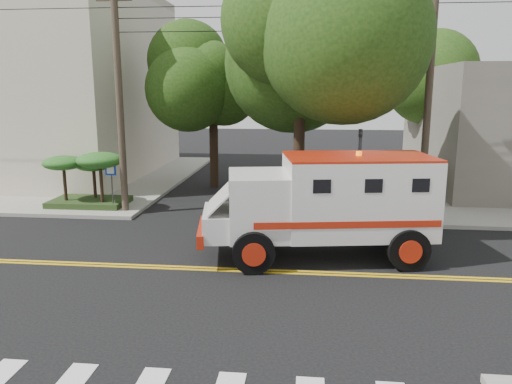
# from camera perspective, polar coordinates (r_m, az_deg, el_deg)

# --- Properties ---
(ground) EXTENTS (100.00, 100.00, 0.00)m
(ground) POSITION_cam_1_polar(r_m,az_deg,el_deg) (14.41, -1.88, -8.93)
(ground) COLOR black
(ground) RESTS_ON ground
(sidewalk_nw) EXTENTS (17.00, 17.00, 0.15)m
(sidewalk_nw) POSITION_cam_1_polar(r_m,az_deg,el_deg) (31.34, -23.45, 1.60)
(sidewalk_nw) COLOR gray
(sidewalk_nw) RESTS_ON ground
(building_left) EXTENTS (16.00, 14.00, 10.00)m
(building_left) POSITION_cam_1_polar(r_m,az_deg,el_deg) (33.25, -25.95, 10.73)
(building_left) COLOR beige
(building_left) RESTS_ON sidewalk_nw
(utility_pole_left) EXTENTS (0.28, 0.28, 9.00)m
(utility_pole_left) POSITION_cam_1_polar(r_m,az_deg,el_deg) (20.75, -15.32, 9.74)
(utility_pole_left) COLOR #382D23
(utility_pole_left) RESTS_ON ground
(utility_pole_right) EXTENTS (0.28, 0.28, 9.00)m
(utility_pole_right) POSITION_cam_1_polar(r_m,az_deg,el_deg) (20.04, 19.05, 9.46)
(utility_pole_right) COLOR #382D23
(utility_pole_right) RESTS_ON ground
(tree_main) EXTENTS (6.08, 5.70, 9.85)m
(tree_main) POSITION_cam_1_polar(r_m,az_deg,el_deg) (19.66, 6.50, 17.87)
(tree_main) COLOR black
(tree_main) RESTS_ON ground
(tree_left) EXTENTS (4.48, 4.20, 7.70)m
(tree_left) POSITION_cam_1_polar(r_m,az_deg,el_deg) (25.54, -4.35, 13.19)
(tree_left) COLOR black
(tree_left) RESTS_ON ground
(tree_right) EXTENTS (4.80, 4.50, 8.20)m
(tree_right) POSITION_cam_1_polar(r_m,az_deg,el_deg) (29.95, 20.03, 13.02)
(tree_right) COLOR black
(tree_right) RESTS_ON ground
(traffic_signal) EXTENTS (0.15, 0.18, 3.60)m
(traffic_signal) POSITION_cam_1_polar(r_m,az_deg,el_deg) (19.25, 11.72, 2.98)
(traffic_signal) COLOR #3F3F42
(traffic_signal) RESTS_ON ground
(accessibility_sign) EXTENTS (0.45, 0.10, 2.02)m
(accessibility_sign) POSITION_cam_1_polar(r_m,az_deg,el_deg) (21.45, -16.19, 1.31)
(accessibility_sign) COLOR #3F3F42
(accessibility_sign) RESTS_ON ground
(palm_planter) EXTENTS (3.52, 2.63, 2.36)m
(palm_planter) POSITION_cam_1_polar(r_m,az_deg,el_deg) (22.30, -18.75, 2.27)
(palm_planter) COLOR #1E3314
(palm_planter) RESTS_ON sidewalk_nw
(armored_truck) EXTENTS (7.22, 3.67, 3.14)m
(armored_truck) POSITION_cam_1_polar(r_m,az_deg,el_deg) (15.12, 8.19, -0.96)
(armored_truck) COLOR silver
(armored_truck) RESTS_ON ground
(pedestrian_a) EXTENTS (0.73, 0.55, 1.80)m
(pedestrian_a) POSITION_cam_1_polar(r_m,az_deg,el_deg) (23.20, 20.05, 1.03)
(pedestrian_a) COLOR gray
(pedestrian_a) RESTS_ON sidewalk_ne
(pedestrian_b) EXTENTS (1.07, 1.00, 1.75)m
(pedestrian_b) POSITION_cam_1_polar(r_m,az_deg,el_deg) (23.43, 19.70, 1.09)
(pedestrian_b) COLOR gray
(pedestrian_b) RESTS_ON sidewalk_ne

